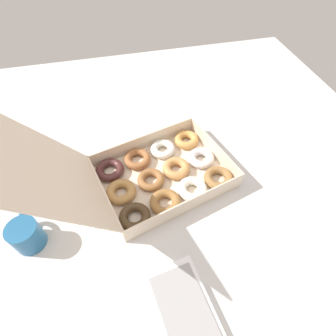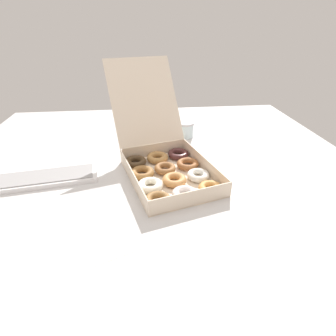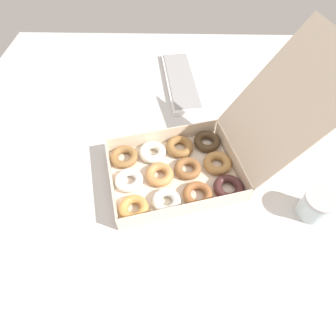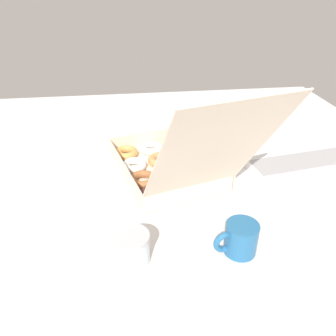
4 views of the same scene
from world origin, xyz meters
The scene contains 6 objects.
ground_plane centered at (0.00, 0.00, -1.00)cm, with size 180.00×180.00×2.00cm, color silver.
donut_box centered at (3.51, -0.05, 4.31)cm, with size 45.89×68.67×40.15cm.
keyboard centered at (-45.79, -1.06, 1.06)cm, with size 44.84×19.20×2.20cm.
coffee_mug centered at (-8.56, 36.87, 4.28)cm, with size 11.51×8.13×8.35cm.
glass_jar centered at (17.80, 36.78, 4.15)cm, with size 8.69×8.69×8.21cm.
paper_napkin centered at (-14.91, -36.72, 0.07)cm, with size 14.51×12.33×0.15cm, color white.
Camera 3 is at (54.99, -4.69, 70.57)cm, focal length 28.00 mm.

